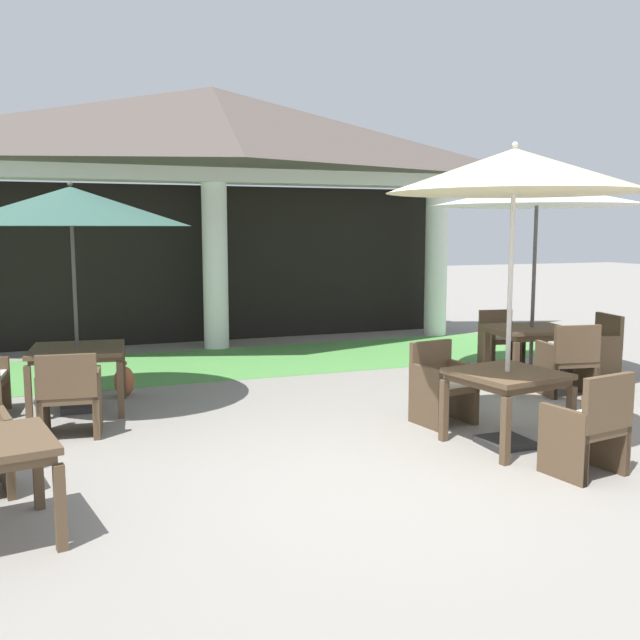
% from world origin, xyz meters
% --- Properties ---
extents(ground_plane, '(60.00, 60.00, 0.00)m').
position_xyz_m(ground_plane, '(0.00, 0.00, 0.00)').
color(ground_plane, gray).
extents(background_pavilion, '(10.02, 3.06, 4.50)m').
position_xyz_m(background_pavilion, '(0.00, 7.13, 3.50)').
color(background_pavilion, white).
rests_on(background_pavilion, ground).
extents(lawn_strip, '(11.82, 2.66, 0.01)m').
position_xyz_m(lawn_strip, '(0.00, 5.58, 0.00)').
color(lawn_strip, '#519347').
rests_on(lawn_strip, ground).
extents(patio_table_mid_left, '(1.14, 1.14, 0.75)m').
position_xyz_m(patio_table_mid_left, '(3.53, 2.85, 0.65)').
color(patio_table_mid_left, brown).
rests_on(patio_table_mid_left, ground).
extents(patio_umbrella_mid_left, '(2.87, 2.87, 2.78)m').
position_xyz_m(patio_umbrella_mid_left, '(3.53, 2.85, 2.54)').
color(patio_umbrella_mid_left, '#2D2D2D').
rests_on(patio_umbrella_mid_left, ground).
extents(patio_chair_mid_left_north, '(0.62, 0.59, 0.86)m').
position_xyz_m(patio_chair_mid_left_north, '(3.69, 3.79, 0.41)').
color(patio_chair_mid_left_north, brown).
rests_on(patio_chair_mid_left_north, ground).
extents(patio_chair_mid_left_east, '(0.68, 0.71, 0.90)m').
position_xyz_m(patio_chair_mid_left_east, '(4.49, 2.69, 0.40)').
color(patio_chair_mid_left_east, brown).
rests_on(patio_chair_mid_left_east, ground).
extents(patio_chair_mid_left_south, '(0.69, 0.59, 0.92)m').
position_xyz_m(patio_chair_mid_left_south, '(3.38, 1.89, 0.43)').
color(patio_chair_mid_left_south, brown).
rests_on(patio_chair_mid_left_south, ground).
extents(patio_table_mid_right, '(1.05, 1.05, 0.74)m').
position_xyz_m(patio_table_mid_right, '(1.39, 0.39, 0.64)').
color(patio_table_mid_right, brown).
rests_on(patio_table_mid_right, ground).
extents(patio_umbrella_mid_right, '(2.39, 2.39, 2.91)m').
position_xyz_m(patio_umbrella_mid_right, '(1.39, 0.39, 2.63)').
color(patio_umbrella_mid_right, '#2D2D2D').
rests_on(patio_umbrella_mid_right, ground).
extents(patio_chair_mid_right_north, '(0.64, 0.60, 0.88)m').
position_xyz_m(patio_chair_mid_right_north, '(1.23, 1.35, 0.40)').
color(patio_chair_mid_right_north, brown).
rests_on(patio_chair_mid_right_north, ground).
extents(patio_chair_mid_right_south, '(0.67, 0.59, 0.91)m').
position_xyz_m(patio_chair_mid_right_south, '(1.55, -0.56, 0.41)').
color(patio_chair_mid_right_south, brown).
rests_on(patio_chair_mid_right_south, ground).
extents(patio_table_far_back, '(1.14, 1.14, 0.74)m').
position_xyz_m(patio_table_far_back, '(-2.45, 3.30, 0.65)').
color(patio_table_far_back, brown).
rests_on(patio_table_far_back, ground).
extents(patio_umbrella_far_back, '(2.68, 2.68, 2.64)m').
position_xyz_m(patio_umbrella_far_back, '(-2.45, 3.30, 2.34)').
color(patio_umbrella_far_back, '#2D2D2D').
rests_on(patio_umbrella_far_back, ground).
extents(patio_chair_far_back_south, '(0.65, 0.63, 0.88)m').
position_xyz_m(patio_chair_far_back_south, '(-2.58, 2.23, 0.41)').
color(patio_chair_far_back_south, brown).
rests_on(patio_chair_far_back_south, ground).
extents(terracotta_urn, '(0.26, 0.26, 0.46)m').
position_xyz_m(terracotta_urn, '(-1.89, 3.85, 0.19)').
color(terracotta_urn, '#9E5633').
rests_on(terracotta_urn, ground).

